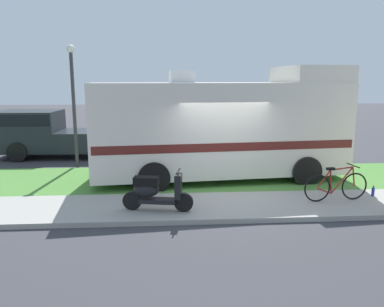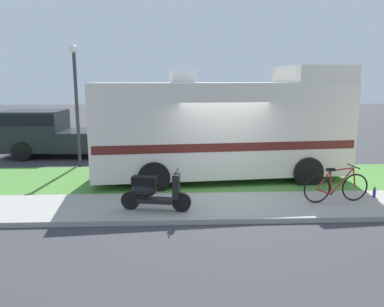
{
  "view_description": "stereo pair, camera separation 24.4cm",
  "coord_description": "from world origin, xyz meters",
  "px_view_note": "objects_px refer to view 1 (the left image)",
  "views": [
    {
      "loc": [
        -1.61,
        -9.92,
        3.09
      ],
      "look_at": [
        -0.92,
        0.3,
        1.1
      ],
      "focal_mm": 35.28,
      "sensor_mm": 36.0,
      "label": 1
    },
    {
      "loc": [
        -1.36,
        -9.94,
        3.09
      ],
      "look_at": [
        -0.92,
        0.3,
        1.1
      ],
      "focal_mm": 35.28,
      "sensor_mm": 36.0,
      "label": 2
    }
  ],
  "objects_px": {
    "bicycle": "(336,186)",
    "bottle_green": "(373,192)",
    "scooter": "(155,192)",
    "motorhome_rv": "(222,127)",
    "pickup_truck_near": "(52,133)",
    "street_lamp_post": "(73,95)"
  },
  "relations": [
    {
      "from": "bicycle",
      "to": "pickup_truck_near",
      "type": "xyz_separation_m",
      "value": [
        -8.88,
        6.75,
        0.49
      ]
    },
    {
      "from": "scooter",
      "to": "pickup_truck_near",
      "type": "height_order",
      "value": "pickup_truck_near"
    },
    {
      "from": "bottle_green",
      "to": "street_lamp_post",
      "type": "xyz_separation_m",
      "value": [
        -8.6,
        4.4,
        2.36
      ]
    },
    {
      "from": "scooter",
      "to": "pickup_truck_near",
      "type": "distance_m",
      "value": 8.42
    },
    {
      "from": "scooter",
      "to": "bottle_green",
      "type": "distance_m",
      "value": 5.71
    },
    {
      "from": "bicycle",
      "to": "bottle_green",
      "type": "distance_m",
      "value": 1.23
    },
    {
      "from": "scooter",
      "to": "bicycle",
      "type": "height_order",
      "value": "scooter"
    },
    {
      "from": "pickup_truck_near",
      "to": "street_lamp_post",
      "type": "distance_m",
      "value": 2.97
    },
    {
      "from": "motorhome_rv",
      "to": "scooter",
      "type": "xyz_separation_m",
      "value": [
        -2.01,
        -3.17,
        -1.1
      ]
    },
    {
      "from": "scooter",
      "to": "bicycle",
      "type": "bearing_deg",
      "value": 5.48
    },
    {
      "from": "scooter",
      "to": "bicycle",
      "type": "xyz_separation_m",
      "value": [
        4.49,
        0.43,
        -0.07
      ]
    },
    {
      "from": "bicycle",
      "to": "street_lamp_post",
      "type": "xyz_separation_m",
      "value": [
        -7.44,
        4.71,
        2.09
      ]
    },
    {
      "from": "bottle_green",
      "to": "motorhome_rv",
      "type": "bearing_deg",
      "value": 146.28
    },
    {
      "from": "pickup_truck_near",
      "to": "street_lamp_post",
      "type": "height_order",
      "value": "street_lamp_post"
    },
    {
      "from": "scooter",
      "to": "pickup_truck_near",
      "type": "xyz_separation_m",
      "value": [
        -4.38,
        7.18,
        0.42
      ]
    },
    {
      "from": "scooter",
      "to": "motorhome_rv",
      "type": "bearing_deg",
      "value": 57.55
    },
    {
      "from": "motorhome_rv",
      "to": "bicycle",
      "type": "height_order",
      "value": "motorhome_rv"
    },
    {
      "from": "motorhome_rv",
      "to": "pickup_truck_near",
      "type": "relative_size",
      "value": 1.49
    },
    {
      "from": "pickup_truck_near",
      "to": "bottle_green",
      "type": "distance_m",
      "value": 11.95
    },
    {
      "from": "bottle_green",
      "to": "street_lamp_post",
      "type": "height_order",
      "value": "street_lamp_post"
    },
    {
      "from": "pickup_truck_near",
      "to": "street_lamp_post",
      "type": "bearing_deg",
      "value": -54.92
    },
    {
      "from": "bicycle",
      "to": "motorhome_rv",
      "type": "bearing_deg",
      "value": 132.21
    }
  ]
}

